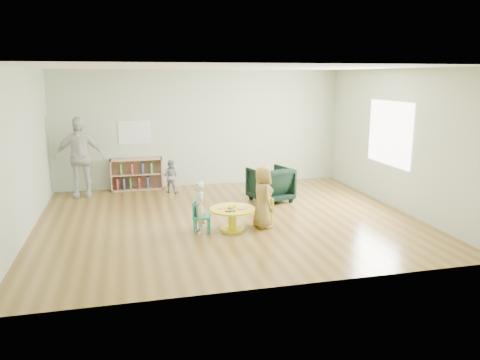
{
  "coord_description": "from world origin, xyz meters",
  "views": [
    {
      "loc": [
        -1.8,
        -8.3,
        2.65
      ],
      "look_at": [
        0.16,
        -0.3,
        0.82
      ],
      "focal_mm": 35.0,
      "sensor_mm": 36.0,
      "label": 1
    }
  ],
  "objects_px": {
    "armchair": "(270,184)",
    "toddler": "(171,176)",
    "activity_table": "(232,215)",
    "child_right": "(263,197)",
    "adult_caretaker": "(80,157)",
    "child_left": "(199,207)",
    "bookshelf": "(136,174)",
    "kid_chair_left": "(199,215)",
    "kid_chair_right": "(266,211)"
  },
  "relations": [
    {
      "from": "activity_table",
      "to": "kid_chair_right",
      "type": "bearing_deg",
      "value": 8.31
    },
    {
      "from": "activity_table",
      "to": "child_right",
      "type": "distance_m",
      "value": 0.63
    },
    {
      "from": "armchair",
      "to": "child_right",
      "type": "distance_m",
      "value": 1.83
    },
    {
      "from": "kid_chair_right",
      "to": "toddler",
      "type": "relative_size",
      "value": 0.68
    },
    {
      "from": "activity_table",
      "to": "toddler",
      "type": "bearing_deg",
      "value": 104.65
    },
    {
      "from": "child_right",
      "to": "armchair",
      "type": "bearing_deg",
      "value": -26.36
    },
    {
      "from": "armchair",
      "to": "child_left",
      "type": "height_order",
      "value": "child_left"
    },
    {
      "from": "child_right",
      "to": "toddler",
      "type": "distance_m",
      "value": 3.27
    },
    {
      "from": "activity_table",
      "to": "armchair",
      "type": "relative_size",
      "value": 0.97
    },
    {
      "from": "child_right",
      "to": "adult_caretaker",
      "type": "height_order",
      "value": "adult_caretaker"
    },
    {
      "from": "kid_chair_left",
      "to": "armchair",
      "type": "relative_size",
      "value": 0.67
    },
    {
      "from": "child_left",
      "to": "adult_caretaker",
      "type": "bearing_deg",
      "value": -154.42
    },
    {
      "from": "toddler",
      "to": "kid_chair_left",
      "type": "bearing_deg",
      "value": 121.99
    },
    {
      "from": "activity_table",
      "to": "child_left",
      "type": "height_order",
      "value": "child_left"
    },
    {
      "from": "kid_chair_left",
      "to": "bookshelf",
      "type": "distance_m",
      "value": 3.58
    },
    {
      "from": "child_left",
      "to": "armchair",
      "type": "bearing_deg",
      "value": 123.55
    },
    {
      "from": "armchair",
      "to": "toddler",
      "type": "height_order",
      "value": "toddler"
    },
    {
      "from": "kid_chair_left",
      "to": "adult_caretaker",
      "type": "height_order",
      "value": "adult_caretaker"
    },
    {
      "from": "toddler",
      "to": "adult_caretaker",
      "type": "bearing_deg",
      "value": 24.13
    },
    {
      "from": "kid_chair_left",
      "to": "child_right",
      "type": "bearing_deg",
      "value": 104.47
    },
    {
      "from": "kid_chair_right",
      "to": "adult_caretaker",
      "type": "bearing_deg",
      "value": 40.0
    },
    {
      "from": "adult_caretaker",
      "to": "activity_table",
      "type": "bearing_deg",
      "value": -49.23
    },
    {
      "from": "armchair",
      "to": "adult_caretaker",
      "type": "distance_m",
      "value": 4.28
    },
    {
      "from": "kid_chair_right",
      "to": "child_left",
      "type": "bearing_deg",
      "value": 85.33
    },
    {
      "from": "activity_table",
      "to": "armchair",
      "type": "bearing_deg",
      "value": 54.27
    },
    {
      "from": "bookshelf",
      "to": "armchair",
      "type": "distance_m",
      "value": 3.31
    },
    {
      "from": "armchair",
      "to": "child_left",
      "type": "xyz_separation_m",
      "value": [
        -1.82,
        -1.7,
        0.07
      ]
    },
    {
      "from": "activity_table",
      "to": "child_right",
      "type": "height_order",
      "value": "child_right"
    },
    {
      "from": "activity_table",
      "to": "bookshelf",
      "type": "height_order",
      "value": "bookshelf"
    },
    {
      "from": "bookshelf",
      "to": "adult_caretaker",
      "type": "distance_m",
      "value": 1.38
    },
    {
      "from": "bookshelf",
      "to": "child_right",
      "type": "xyz_separation_m",
      "value": [
        2.11,
        -3.48,
        0.19
      ]
    },
    {
      "from": "child_left",
      "to": "kid_chair_right",
      "type": "bearing_deg",
      "value": 84.12
    },
    {
      "from": "child_left",
      "to": "child_right",
      "type": "relative_size",
      "value": 0.8
    },
    {
      "from": "activity_table",
      "to": "kid_chair_right",
      "type": "distance_m",
      "value": 0.64
    },
    {
      "from": "toddler",
      "to": "kid_chair_right",
      "type": "bearing_deg",
      "value": 143.92
    },
    {
      "from": "adult_caretaker",
      "to": "kid_chair_left",
      "type": "bearing_deg",
      "value": -55.23
    },
    {
      "from": "bookshelf",
      "to": "child_left",
      "type": "distance_m",
      "value": 3.61
    },
    {
      "from": "adult_caretaker",
      "to": "toddler",
      "type": "bearing_deg",
      "value": -4.53
    },
    {
      "from": "kid_chair_right",
      "to": "child_left",
      "type": "distance_m",
      "value": 1.23
    },
    {
      "from": "kid_chair_left",
      "to": "toddler",
      "type": "bearing_deg",
      "value": -159.77
    },
    {
      "from": "child_left",
      "to": "child_right",
      "type": "xyz_separation_m",
      "value": [
        1.14,
        0.0,
        0.11
      ]
    },
    {
      "from": "activity_table",
      "to": "child_left",
      "type": "relative_size",
      "value": 0.89
    },
    {
      "from": "kid_chair_left",
      "to": "adult_caretaker",
      "type": "xyz_separation_m",
      "value": [
        -2.2,
        3.08,
        0.6
      ]
    },
    {
      "from": "kid_chair_right",
      "to": "bookshelf",
      "type": "height_order",
      "value": "bookshelf"
    },
    {
      "from": "kid_chair_right",
      "to": "adult_caretaker",
      "type": "height_order",
      "value": "adult_caretaker"
    },
    {
      "from": "kid_chair_left",
      "to": "bookshelf",
      "type": "relative_size",
      "value": 0.46
    },
    {
      "from": "kid_chair_left",
      "to": "armchair",
      "type": "xyz_separation_m",
      "value": [
        1.81,
        1.66,
        0.08
      ]
    },
    {
      "from": "activity_table",
      "to": "kid_chair_left",
      "type": "xyz_separation_m",
      "value": [
        -0.57,
        0.05,
        0.02
      ]
    },
    {
      "from": "bookshelf",
      "to": "adult_caretaker",
      "type": "relative_size",
      "value": 0.67
    },
    {
      "from": "bookshelf",
      "to": "child_right",
      "type": "relative_size",
      "value": 1.07
    }
  ]
}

